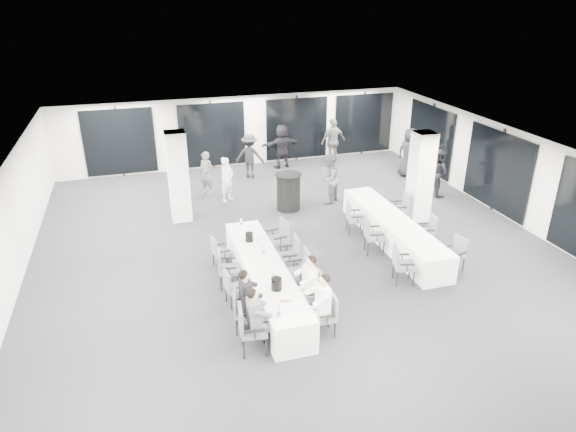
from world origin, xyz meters
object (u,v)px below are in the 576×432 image
Objects in this scene: chair_main_right_fourth at (291,254)px; chair_side_left_mid at (372,233)px; chair_main_right_mid at (301,269)px; chair_side_left_far at (353,216)px; chair_main_right_second at (314,290)px; chair_main_right_near at (327,312)px; chair_main_right_far at (280,236)px; chair_side_left_near at (401,262)px; standing_guest_b at (329,176)px; ice_bucket_near at (277,284)px; standing_guest_g at (206,171)px; standing_guest_a at (227,176)px; ice_bucket_far at (249,237)px; banquet_table_side at (393,231)px; chair_main_left_mid at (233,286)px; standing_guest_d at (333,138)px; chair_side_right_near at (456,252)px; standing_guest_f at (282,143)px; cocktail_table at (288,192)px; chair_side_right_far at (401,207)px; chair_main_left_second at (242,309)px; standing_guest_c at (250,153)px; chair_main_left_near at (249,326)px; banquet_table_main at (265,279)px; standing_guest_e at (409,149)px; standing_guest_h at (438,169)px; chair_main_left_far at (219,251)px; chair_side_right_mid at (428,229)px.

chair_main_right_fourth is 1.01× the size of chair_side_left_mid.
chair_main_right_mid is 1.07× the size of chair_side_left_far.
chair_main_right_near is at bearing -179.33° from chair_main_right_second.
chair_main_right_far is 3.27m from chair_side_left_near.
ice_bucket_near is at bearing 17.45° from standing_guest_b.
standing_guest_b reaches higher than standing_guest_g.
standing_guest_a is at bearing 6.06° from chair_main_right_near.
banquet_table_side is at bearing 2.61° from ice_bucket_far.
standing_guest_g is at bearing -69.34° from standing_guest_b.
chair_main_right_far is at bearing 131.58° from chair_main_left_mid.
standing_guest_g is at bearing 90.32° from standing_guest_a.
chair_main_right_mid reaches higher than chair_main_right_second.
standing_guest_g is at bearing 8.98° from standing_guest_d.
chair_side_right_near is 9.46m from standing_guest_f.
cocktail_table reaches higher than banquet_table_side.
chair_side_left_near reaches higher than chair_side_left_far.
chair_side_left_mid is 1.27m from chair_side_left_far.
chair_main_right_near is 0.48× the size of standing_guest_b.
chair_main_left_mid is (-2.83, -4.98, -0.11)m from cocktail_table.
chair_main_right_fourth is (-1.17, -4.05, -0.02)m from cocktail_table.
standing_guest_b is (0.18, 2.45, 0.40)m from chair_side_left_far.
chair_main_left_second is at bearing 137.64° from chair_side_right_far.
standing_guest_f reaches higher than standing_guest_c.
ice_bucket_near reaches higher than chair_main_right_second.
ice_bucket_far reaches higher than banquet_table_side.
chair_main_right_second is 0.94m from chair_main_right_mid.
chair_side_left_near reaches higher than chair_main_right_near.
banquet_table_side is 21.92× the size of ice_bucket_far.
standing_guest_f is (3.84, 9.19, 0.50)m from chair_main_left_mid.
standing_guest_g is (-5.28, 4.18, 0.30)m from chair_side_right_far.
chair_main_left_near is at bearing -113.06° from cocktail_table.
banquet_table_main is 4.06m from chair_side_left_far.
standing_guest_g is (-1.17, 7.88, 0.30)m from chair_main_right_second.
standing_guest_c is at bearing 43.67° from standing_guest_e.
chair_side_left_far is 1.10× the size of chair_side_right_near.
standing_guest_b reaches higher than standing_guest_h.
standing_guest_e is (5.32, 1.78, 0.45)m from cocktail_table.
chair_main_right_far is 0.55× the size of standing_guest_h.
chair_main_right_second is 10.80m from standing_guest_d.
standing_guest_a is at bearing 86.22° from ice_bucket_far.
chair_main_left_far is 5.78m from chair_side_right_mid.
standing_guest_e is (4.05, 6.97, 0.50)m from chair_side_left_near.
standing_guest_c reaches higher than standing_guest_h.
chair_main_left_far is at bearing 102.42° from standing_guest_h.
ice_bucket_near is at bearing 102.70° from standing_guest_c.
chair_main_left_far is at bearing -64.36° from chair_side_left_far.
chair_main_left_second is (0.01, 0.73, -0.06)m from chair_main_left_near.
chair_side_left_far is 0.49× the size of standing_guest_f.
standing_guest_e reaches higher than chair_side_left_near.
chair_main_left_second is 0.98m from chair_main_left_mid.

